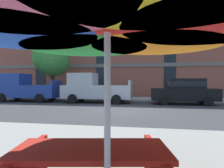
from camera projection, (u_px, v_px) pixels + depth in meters
ground_plane at (124, 110)px, 10.86m from camera, size 120.00×120.00×0.00m
sidewalk_far at (133, 99)px, 17.55m from camera, size 56.00×3.60×0.12m
apartment_building at (138, 19)px, 25.51m from camera, size 40.19×12.08×19.20m
pickup_blue at (25, 88)px, 15.97m from camera, size 5.10×2.12×2.20m
pickup_silver at (94, 89)px, 14.96m from camera, size 5.10×2.12×2.20m
sedan_black at (184, 91)px, 13.82m from camera, size 4.40×1.98×1.78m
street_tree_left at (51, 59)px, 18.45m from camera, size 3.45×2.94×5.16m
patio_umbrella at (107, 5)px, 1.81m from camera, size 3.51×3.26×2.56m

